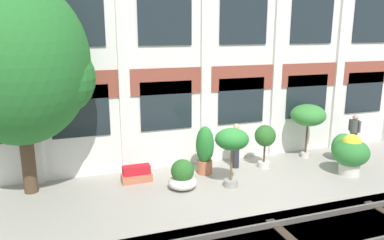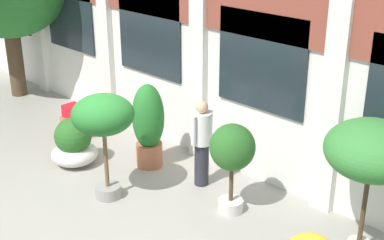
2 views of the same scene
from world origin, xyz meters
name	(u,v)px [view 1 (image 1 of 2)]	position (x,y,z in m)	size (l,w,h in m)	color
ground_plane	(234,189)	(0.00, 0.00, 0.00)	(80.00, 80.00, 0.00)	#9E998E
apartment_facade	(203,42)	(0.00, 2.80, 4.40)	(17.58, 0.64, 8.86)	silver
broadleaf_tree	(18,66)	(-5.92, 1.83, 3.81)	(4.20, 4.00, 6.29)	#4C3826
potted_plant_glazed_jar	(205,149)	(-0.38, 1.54, 0.86)	(0.62, 0.62, 1.66)	#B76647
potted_plant_wide_bowl	(183,176)	(-1.49, 0.56, 0.41)	(0.91, 0.91, 0.95)	beige
potted_plant_terracotta_small	(308,116)	(3.91, 1.83, 1.64)	(1.31, 1.31, 2.08)	beige
potted_plant_ribbed_drum	(351,153)	(4.25, -0.15, 0.77)	(1.21, 1.21, 1.41)	beige
potted_plant_tall_urn	(232,142)	(0.00, 0.23, 1.47)	(1.04, 1.04, 1.88)	gray
potted_plant_square_trough	(137,174)	(-2.74, 1.56, 0.26)	(0.99, 0.42, 0.55)	#B76647
potted_plant_low_pan	(265,138)	(1.83, 1.37, 1.09)	(0.74, 0.74, 1.56)	beige
resident_by_doorway	(354,133)	(6.00, 1.65, 0.84)	(0.34, 0.52, 1.57)	#282833
resident_watching_tracks	(236,144)	(0.86, 1.70, 0.87)	(0.34, 0.53, 1.62)	#282833
topiary_hedge	(343,147)	(5.04, 1.14, 0.51)	(0.91, 0.70, 1.03)	#388438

